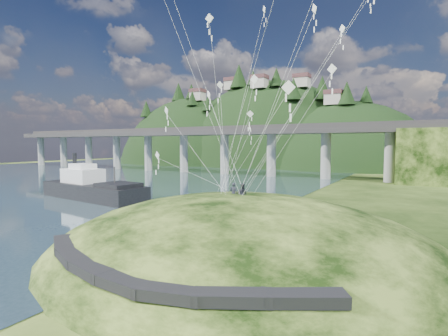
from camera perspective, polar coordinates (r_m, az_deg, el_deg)
The scene contains 10 objects.
ground at distance 33.54m, azimuth -11.33°, elevation -12.41°, with size 320.00×320.00×0.00m, color black.
water at distance 108.20m, azimuth -30.16°, elevation -1.58°, with size 240.00×240.00×0.00m, color #304B59.
grass_hill at distance 31.34m, azimuth 2.88°, elevation -16.41°, with size 36.00×32.00×13.00m.
footpath at distance 21.26m, azimuth -13.43°, elevation -16.29°, with size 22.29×5.84×0.83m.
bridge at distance 105.68m, azimuth 2.73°, elevation 4.10°, with size 160.00×11.00×15.00m.
far_ridge at distance 161.00m, azimuth 5.62°, elevation -2.08°, with size 153.00×70.00×94.50m.
work_barge at distance 63.94m, azimuth -20.78°, elevation -3.00°, with size 22.89×8.92×7.80m.
wooden_dock at distance 38.63m, azimuth -9.21°, elevation -9.54°, with size 13.57×2.85×0.96m.
kite_flyers at distance 31.07m, azimuth 2.54°, elevation -2.48°, with size 1.88×0.91×1.93m.
kite_swarm at distance 31.92m, azimuth 4.29°, elevation 19.22°, with size 21.43×17.09×20.49m.
Camera 1 is at (21.13, -24.29, 9.39)m, focal length 28.00 mm.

